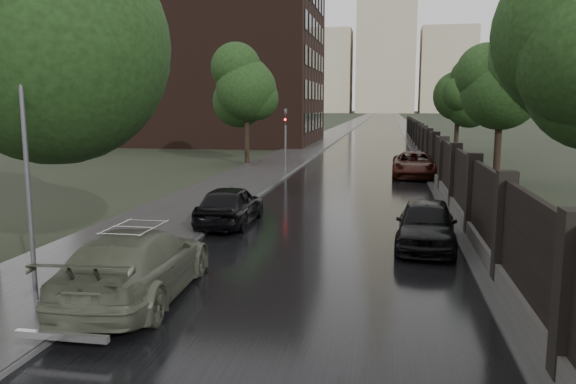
{
  "coord_description": "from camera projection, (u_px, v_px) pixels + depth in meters",
  "views": [
    {
      "loc": [
        1.8,
        -8.73,
        4.22
      ],
      "look_at": [
        -1.24,
        8.51,
        1.5
      ],
      "focal_mm": 35.0,
      "sensor_mm": 36.0,
      "label": 1
    }
  ],
  "objects": [
    {
      "name": "tree_left_far",
      "position": [
        246.0,
        90.0,
        39.22
      ],
      "size": [
        4.25,
        4.25,
        7.39
      ],
      "color": "black",
      "rests_on": "ground"
    },
    {
      "name": "lamp_post",
      "position": [
        28.0,
        182.0,
        11.43
      ],
      "size": [
        0.25,
        0.12,
        5.11
      ],
      "color": "#59595E",
      "rests_on": "ground"
    },
    {
      "name": "car_right_far",
      "position": [
        414.0,
        165.0,
        32.99
      ],
      "size": [
        2.56,
        5.42,
        1.5
      ],
      "primitive_type": "imported",
      "rotation": [
        0.0,
        0.0,
        -0.01
      ],
      "color": "black",
      "rests_on": "ground"
    },
    {
      "name": "road",
      "position": [
        382.0,
        117.0,
        194.35
      ],
      "size": [
        8.0,
        420.0,
        0.02
      ],
      "primitive_type": "cube",
      "color": "black",
      "rests_on": "ground"
    },
    {
      "name": "hatchback_left",
      "position": [
        230.0,
        205.0,
        19.81
      ],
      "size": [
        1.72,
        4.24,
        1.44
      ],
      "primitive_type": "imported",
      "rotation": [
        0.0,
        0.0,
        3.14
      ],
      "color": "black",
      "rests_on": "ground"
    },
    {
      "name": "volga_sedan",
      "position": [
        136.0,
        264.0,
        12.26
      ],
      "size": [
        2.54,
        5.51,
        1.56
      ],
      "primitive_type": "imported",
      "rotation": [
        0.0,
        0.0,
        3.21
      ],
      "color": "#505342",
      "rests_on": "ground"
    },
    {
      "name": "sidewalk_left",
      "position": [
        365.0,
        117.0,
        195.37
      ],
      "size": [
        4.0,
        420.0,
        0.16
      ],
      "primitive_type": "cube",
      "color": "#2D2D2D",
      "rests_on": "ground"
    },
    {
      "name": "ground",
      "position": [
        273.0,
        358.0,
        9.45
      ],
      "size": [
        800.0,
        800.0,
        0.0
      ],
      "primitive_type": "plane",
      "color": "black",
      "rests_on": "ground"
    },
    {
      "name": "car_right_near",
      "position": [
        426.0,
        224.0,
        16.68
      ],
      "size": [
        2.01,
        4.36,
        1.45
      ],
      "primitive_type": "imported",
      "rotation": [
        0.0,
        0.0,
        -0.07
      ],
      "color": "black",
      "rests_on": "ground"
    },
    {
      "name": "traffic_light",
      "position": [
        286.0,
        135.0,
        34.15
      ],
      "size": [
        0.16,
        0.32,
        4.0
      ],
      "color": "#59595E",
      "rests_on": "ground"
    },
    {
      "name": "verge_right",
      "position": [
        398.0,
        117.0,
        193.4
      ],
      "size": [
        3.0,
        420.0,
        0.08
      ],
      "primitive_type": "cube",
      "color": "#2D2D2D",
      "rests_on": "ground"
    },
    {
      "name": "brick_building",
      "position": [
        207.0,
        52.0,
        61.61
      ],
      "size": [
        24.0,
        18.0,
        20.0
      ],
      "primitive_type": "cube",
      "color": "black",
      "rests_on": "ground"
    },
    {
      "name": "stalinist_tower",
      "position": [
        386.0,
        39.0,
        295.5
      ],
      "size": [
        92.0,
        30.0,
        159.0
      ],
      "color": "tan",
      "rests_on": "ground"
    },
    {
      "name": "tree_right_c",
      "position": [
        458.0,
        96.0,
        46.33
      ],
      "size": [
        4.08,
        4.08,
        7.01
      ],
      "color": "black",
      "rests_on": "ground"
    },
    {
      "name": "tree_right_b",
      "position": [
        501.0,
        91.0,
        28.82
      ],
      "size": [
        4.08,
        4.08,
        7.01
      ],
      "color": "black",
      "rests_on": "ground"
    },
    {
      "name": "fence_right",
      "position": [
        427.0,
        151.0,
        39.66
      ],
      "size": [
        0.45,
        75.72,
        2.7
      ],
      "color": "#383533",
      "rests_on": "ground"
    }
  ]
}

